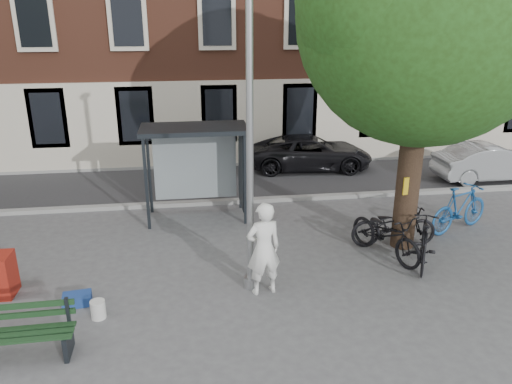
{
  "coord_description": "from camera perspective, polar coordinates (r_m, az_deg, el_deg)",
  "views": [
    {
      "loc": [
        -1.15,
        -9.17,
        5.46
      ],
      "look_at": [
        0.4,
        2.03,
        1.4
      ],
      "focal_mm": 35.0,
      "sensor_mm": 36.0,
      "label": 1
    }
  ],
  "objects": [
    {
      "name": "painter",
      "position": [
        10.1,
        0.87,
        -6.51
      ],
      "size": [
        0.81,
        0.61,
        1.98
      ],
      "primitive_type": "imported",
      "rotation": [
        0.0,
        0.0,
        3.35
      ],
      "color": "white",
      "rests_on": "ground"
    },
    {
      "name": "notice_sign",
      "position": [
        12.31,
        16.94,
        -0.67
      ],
      "size": [
        0.32,
        0.12,
        1.87
      ],
      "rotation": [
        0.0,
        0.0,
        0.27
      ],
      "color": "#9EA0A3",
      "rests_on": "ground"
    },
    {
      "name": "bike_b",
      "position": [
        14.17,
        22.27,
        -1.73
      ],
      "size": [
        2.16,
        1.38,
        1.26
      ],
      "primitive_type": "imported",
      "rotation": [
        0.0,
        0.0,
        1.98
      ],
      "color": "#1A5193",
      "rests_on": "ground"
    },
    {
      "name": "blue_crate",
      "position": [
        10.75,
        -19.77,
        -11.46
      ],
      "size": [
        0.6,
        0.47,
        0.2
      ],
      "primitive_type": "cube",
      "rotation": [
        0.0,
        0.0,
        0.13
      ],
      "color": "navy",
      "rests_on": "ground"
    },
    {
      "name": "bench",
      "position": [
        9.48,
        -25.23,
        -14.6
      ],
      "size": [
        1.73,
        0.61,
        0.89
      ],
      "rotation": [
        0.0,
        0.0,
        0.02
      ],
      "color": "#1E2328",
      "rests_on": "ground"
    },
    {
      "name": "car_dark",
      "position": [
        18.58,
        6.29,
        4.52
      ],
      "size": [
        4.62,
        2.43,
        1.24
      ],
      "primitive_type": "imported",
      "rotation": [
        0.0,
        0.0,
        1.49
      ],
      "color": "black",
      "rests_on": "ground"
    },
    {
      "name": "bike_d",
      "position": [
        11.97,
        18.66,
        -5.48
      ],
      "size": [
        1.31,
        1.94,
        1.14
      ],
      "primitive_type": "imported",
      "rotation": [
        0.0,
        0.0,
        2.69
      ],
      "color": "black",
      "rests_on": "ground"
    },
    {
      "name": "bike_c",
      "position": [
        12.15,
        14.62,
        -4.66
      ],
      "size": [
        1.56,
        2.3,
        1.15
      ],
      "primitive_type": "imported",
      "rotation": [
        0.0,
        0.0,
        0.41
      ],
      "color": "black",
      "rests_on": "ground"
    },
    {
      "name": "road",
      "position": [
        17.11,
        -3.62,
        1.11
      ],
      "size": [
        40.0,
        4.0,
        0.01
      ],
      "primitive_type": "cube",
      "color": "#28282B",
      "rests_on": "ground"
    },
    {
      "name": "curb_far",
      "position": [
        18.99,
        -4.09,
        3.18
      ],
      "size": [
        40.0,
        0.25,
        0.12
      ],
      "primitive_type": "cube",
      "color": "gray",
      "rests_on": "ground"
    },
    {
      "name": "tree_right",
      "position": [
        11.75,
        19.32,
        19.47
      ],
      "size": [
        5.76,
        5.6,
        8.2
      ],
      "color": "black",
      "rests_on": "ground"
    },
    {
      "name": "ground",
      "position": [
        10.74,
        -0.64,
        -10.82
      ],
      "size": [
        90.0,
        90.0,
        0.0
      ],
      "primitive_type": "plane",
      "color": "#4C4C4F",
      "rests_on": "ground"
    },
    {
      "name": "lamppost",
      "position": [
        9.63,
        -0.7,
        3.6
      ],
      "size": [
        0.28,
        0.35,
        6.11
      ],
      "color": "#9EA0A3",
      "rests_on": "ground"
    },
    {
      "name": "car_silver",
      "position": [
        18.99,
        25.24,
        3.1
      ],
      "size": [
        3.87,
        1.42,
        1.26
      ],
      "primitive_type": "imported",
      "rotation": [
        0.0,
        0.0,
        1.59
      ],
      "color": "#95989C",
      "rests_on": "ground"
    },
    {
      "name": "bucket_b",
      "position": [
        10.14,
        -17.6,
        -12.68
      ],
      "size": [
        0.37,
        0.37,
        0.36
      ],
      "primitive_type": "cylinder",
      "rotation": [
        0.0,
        0.0,
        -0.42
      ],
      "color": "silver",
      "rests_on": "ground"
    },
    {
      "name": "curb_near",
      "position": [
        15.21,
        -3.03,
        -1.08
      ],
      "size": [
        40.0,
        0.25,
        0.12
      ],
      "primitive_type": "cube",
      "color": "gray",
      "rests_on": "ground"
    },
    {
      "name": "bus_shelter",
      "position": [
        13.75,
        -5.38,
        4.73
      ],
      "size": [
        2.85,
        1.45,
        2.62
      ],
      "color": "#1E2328",
      "rests_on": "ground"
    },
    {
      "name": "bike_a",
      "position": [
        12.72,
        15.46,
        -3.71
      ],
      "size": [
        2.15,
        0.89,
        1.1
      ],
      "primitive_type": "imported",
      "rotation": [
        0.0,
        0.0,
        1.5
      ],
      "color": "black",
      "rests_on": "ground"
    }
  ]
}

